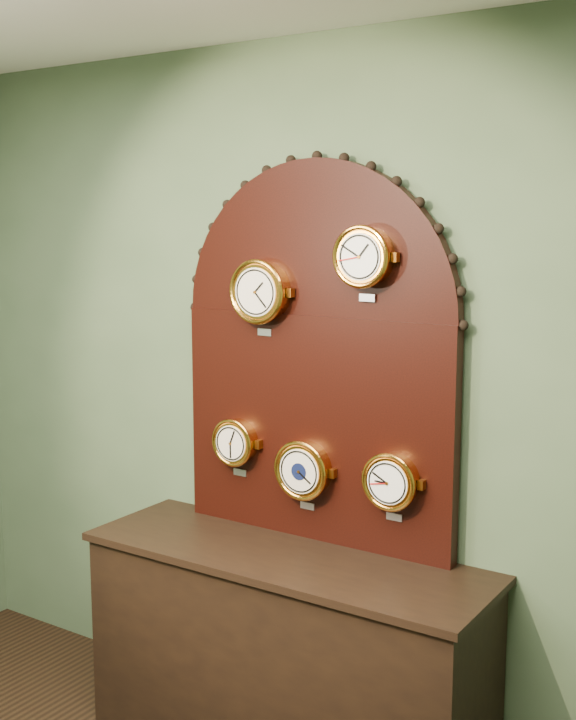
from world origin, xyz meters
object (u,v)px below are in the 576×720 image
Objects in this scene: arabic_clock at (363,257)px; hygrometer at (235,442)px; roman_clock at (260,292)px; barometer at (303,470)px; shop_counter at (285,658)px; tide_clock at (391,481)px; display_board at (316,342)px.

hygrometer is at bearing 179.92° from arabic_clock.
roman_clock reaches higher than barometer.
roman_clock is 0.72m from barometer.
barometer is (-0.02, 0.15, 0.72)m from shop_counter.
arabic_clock is 1.03× the size of tide_clock.
roman_clock is at bearing 145.38° from shop_counter.
arabic_clock is at bearing -179.89° from tide_clock.
hygrometer is 0.87× the size of barometer.
shop_counter is 1.44m from roman_clock.
display_board is at bearing 90.00° from shop_counter.
hygrometer is at bearing 179.36° from roman_clock.
roman_clock is at bearing -179.92° from arabic_clock.
display_board reaches higher than shop_counter.
barometer is (0.33, -0.00, -0.07)m from hygrometer.
roman_clock is at bearing -163.05° from display_board.
hygrometer is at bearing 156.20° from shop_counter.
hygrometer reaches higher than shop_counter.
arabic_clock reaches higher than shop_counter.
hygrometer reaches higher than barometer.
tide_clock is at bearing 0.09° from barometer.
display_board is 0.30m from roman_clock.
roman_clock is at bearing -179.91° from tide_clock.
display_board is 0.51m from barometer.
arabic_clock is (0.24, -0.07, 0.34)m from display_board.
roman_clock reaches higher than tide_clock.
shop_counter is 5.86× the size of tide_clock.
hygrometer is (-0.13, 0.00, -0.63)m from roman_clock.
tide_clock is at bearing -0.04° from hygrometer.
shop_counter is 0.84m from tide_clock.
hygrometer is 0.72m from tide_clock.
display_board is 0.56m from hygrometer.
barometer is at bearing 95.75° from shop_counter.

